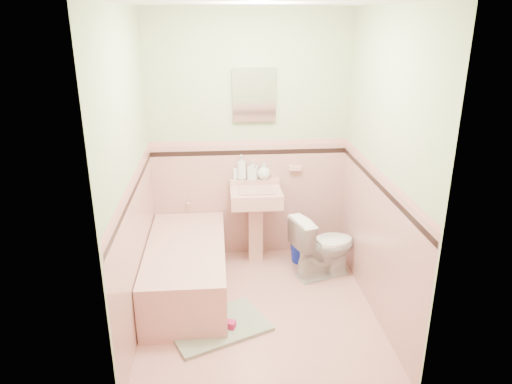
{
  "coord_description": "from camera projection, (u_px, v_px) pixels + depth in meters",
  "views": [
    {
      "loc": [
        -0.32,
        -3.57,
        2.41
      ],
      "look_at": [
        0.0,
        0.25,
        1.0
      ],
      "focal_mm": 33.59,
      "sensor_mm": 36.0,
      "label": 1
    }
  ],
  "objects": [
    {
      "name": "bath_mat",
      "position": [
        218.0,
        326.0,
        3.93
      ],
      "size": [
        0.92,
        0.79,
        0.03
      ],
      "primitive_type": "cube",
      "rotation": [
        0.0,
        0.0,
        0.42
      ],
      "color": "gray",
      "rests_on": "floor"
    },
    {
      "name": "soap_bottle_left",
      "position": [
        242.0,
        167.0,
        4.83
      ],
      "size": [
        0.11,
        0.11,
        0.26
      ],
      "primitive_type": "imported",
      "rotation": [
        0.0,
        0.0,
        0.14
      ],
      "color": "#B2B2B2",
      "rests_on": "sink"
    },
    {
      "name": "cap_front",
      "position": [
        275.0,
        236.0,
        2.77
      ],
      "size": [
        2.0,
        0.0,
        2.0
      ],
      "primitive_type": "plane",
      "rotation": [
        -1.57,
        0.0,
        0.0
      ],
      "color": "#DB8C85",
      "rests_on": "ground"
    },
    {
      "name": "shoe",
      "position": [
        227.0,
        324.0,
        3.89
      ],
      "size": [
        0.16,
        0.11,
        0.06
      ],
      "primitive_type": "cube",
      "rotation": [
        0.0,
        0.0,
        -0.36
      ],
      "color": "#BF1E59",
      "rests_on": "bath_mat"
    },
    {
      "name": "sink_faucet",
      "position": [
        255.0,
        171.0,
        4.81
      ],
      "size": [
        0.02,
        0.02,
        0.1
      ],
      "primitive_type": "cylinder",
      "color": "silver",
      "rests_on": "sink"
    },
    {
      "name": "cap_left",
      "position": [
        132.0,
        180.0,
        3.7
      ],
      "size": [
        0.0,
        2.2,
        2.2
      ],
      "primitive_type": "plane",
      "rotation": [
        1.57,
        0.0,
        1.57
      ],
      "color": "#DB8C85",
      "rests_on": "ground"
    },
    {
      "name": "floor",
      "position": [
        258.0,
        309.0,
        4.2
      ],
      "size": [
        2.2,
        2.2,
        0.0
      ],
      "primitive_type": "plane",
      "color": "#DB9B8F",
      "rests_on": "ground"
    },
    {
      "name": "soap_dish",
      "position": [
        295.0,
        168.0,
        4.9
      ],
      "size": [
        0.12,
        0.07,
        0.04
      ],
      "primitive_type": "cube",
      "color": "#D6998F",
      "rests_on": "wall_back"
    },
    {
      "name": "ceiling",
      "position": [
        259.0,
        3.0,
        3.34
      ],
      "size": [
        2.2,
        2.2,
        0.0
      ],
      "primitive_type": "plane",
      "rotation": [
        3.14,
        0.0,
        0.0
      ],
      "color": "white",
      "rests_on": "ground"
    },
    {
      "name": "accent_front",
      "position": [
        275.0,
        251.0,
        2.8
      ],
      "size": [
        2.0,
        0.0,
        2.0
      ],
      "primitive_type": "plane",
      "rotation": [
        -1.57,
        0.0,
        0.0
      ],
      "color": "black",
      "rests_on": "ground"
    },
    {
      "name": "toilet",
      "position": [
        324.0,
        245.0,
        4.64
      ],
      "size": [
        0.71,
        0.54,
        0.64
      ],
      "primitive_type": "imported",
      "rotation": [
        0.0,
        0.0,
        1.89
      ],
      "color": "white",
      "rests_on": "floor"
    },
    {
      "name": "wainscot_back",
      "position": [
        249.0,
        200.0,
        5.01
      ],
      "size": [
        2.0,
        0.0,
        2.0
      ],
      "primitive_type": "plane",
      "rotation": [
        1.57,
        0.0,
        0.0
      ],
      "color": "#DDA094",
      "rests_on": "ground"
    },
    {
      "name": "accent_back",
      "position": [
        249.0,
        152.0,
        4.82
      ],
      "size": [
        2.0,
        0.0,
        2.0
      ],
      "primitive_type": "plane",
      "rotation": [
        1.57,
        0.0,
        0.0
      ],
      "color": "black",
      "rests_on": "ground"
    },
    {
      "name": "accent_left",
      "position": [
        134.0,
        192.0,
        3.73
      ],
      "size": [
        0.0,
        2.2,
        2.2
      ],
      "primitive_type": "plane",
      "rotation": [
        1.57,
        0.0,
        1.57
      ],
      "color": "black",
      "rests_on": "ground"
    },
    {
      "name": "soap_bottle_mid",
      "position": [
        253.0,
        170.0,
        4.85
      ],
      "size": [
        0.12,
        0.12,
        0.2
      ],
      "primitive_type": "imported",
      "rotation": [
        0.0,
        0.0,
        -0.36
      ],
      "color": "#B2B2B2",
      "rests_on": "sink"
    },
    {
      "name": "wall_right",
      "position": [
        382.0,
        170.0,
        3.85
      ],
      "size": [
        0.0,
        2.5,
        2.5
      ],
      "primitive_type": "plane",
      "rotation": [
        1.57,
        0.0,
        -1.57
      ],
      "color": "beige",
      "rests_on": "ground"
    },
    {
      "name": "wainscot_left",
      "position": [
        138.0,
        252.0,
        3.91
      ],
      "size": [
        0.0,
        2.2,
        2.2
      ],
      "primitive_type": "plane",
      "rotation": [
        1.57,
        0.0,
        1.57
      ],
      "color": "#DDA094",
      "rests_on": "ground"
    },
    {
      "name": "wall_back",
      "position": [
        249.0,
        139.0,
        4.8
      ],
      "size": [
        2.5,
        0.0,
        2.5
      ],
      "primitive_type": "plane",
      "rotation": [
        1.57,
        0.0,
        0.0
      ],
      "color": "beige",
      "rests_on": "ground"
    },
    {
      "name": "tube",
      "position": [
        235.0,
        174.0,
        4.85
      ],
      "size": [
        0.04,
        0.04,
        0.12
      ],
      "primitive_type": "cylinder",
      "rotation": [
        0.0,
        0.0,
        0.13
      ],
      "color": "white",
      "rests_on": "sink"
    },
    {
      "name": "sink",
      "position": [
        256.0,
        227.0,
        4.87
      ],
      "size": [
        0.51,
        0.48,
        0.79
      ],
      "primitive_type": null,
      "color": "#D6998F",
      "rests_on": "floor"
    },
    {
      "name": "bucket",
      "position": [
        302.0,
        250.0,
        4.98
      ],
      "size": [
        0.32,
        0.32,
        0.25
      ],
      "primitive_type": null,
      "rotation": [
        0.0,
        0.0,
        -0.35
      ],
      "color": "#0E21B2",
      "rests_on": "floor"
    },
    {
      "name": "wall_front",
      "position": [
        276.0,
        232.0,
        2.74
      ],
      "size": [
        2.5,
        0.0,
        2.5
      ],
      "primitive_type": "plane",
      "rotation": [
        -1.57,
        0.0,
        0.0
      ],
      "color": "beige",
      "rests_on": "ground"
    },
    {
      "name": "accent_right",
      "position": [
        379.0,
        185.0,
        3.89
      ],
      "size": [
        0.0,
        2.2,
        2.2
      ],
      "primitive_type": "plane",
      "rotation": [
        1.57,
        0.0,
        -1.57
      ],
      "color": "black",
      "rests_on": "ground"
    },
    {
      "name": "medicine_cabinet",
      "position": [
        254.0,
        95.0,
        4.62
      ],
      "size": [
        0.4,
        0.04,
        0.5
      ],
      "primitive_type": "cube",
      "color": "white",
      "rests_on": "wall_back"
    },
    {
      "name": "cap_right",
      "position": [
        380.0,
        174.0,
        3.85
      ],
      "size": [
        0.0,
        2.2,
        2.2
      ],
      "primitive_type": "plane",
      "rotation": [
        1.57,
        0.0,
        -1.57
      ],
      "color": "#DB8C85",
      "rests_on": "ground"
    },
    {
      "name": "wall_left",
      "position": [
        130.0,
        177.0,
        3.69
      ],
      "size": [
        0.0,
        2.5,
        2.5
      ],
      "primitive_type": "plane",
      "rotation": [
        1.57,
        0.0,
        1.57
      ],
      "color": "beige",
      "rests_on": "ground"
    },
    {
      "name": "bathtub",
      "position": [
        187.0,
        270.0,
        4.38
      ],
      "size": [
        0.7,
        1.5,
        0.45
      ],
      "primitive_type": "cube",
      "color": "#D6998F",
      "rests_on": "floor"
    },
    {
      "name": "tub_faucet",
      "position": [
        188.0,
        201.0,
        4.91
      ],
      "size": [
        0.04,
        0.12,
        0.04
      ],
      "primitive_type": "cylinder",
      "rotation": [
        1.57,
        0.0,
        0.0
      ],
      "color": "silver",
      "rests_on": "wall_back"
    },
    {
      "name": "wainscot_right",
      "position": [
        374.0,
        243.0,
        4.07
      ],
      "size": [
        0.0,
        2.2,
        2.2
      ],
      "primitive_type": "plane",
      "rotation": [
        1.57,
        0.0,
        -1.57
      ],
      "color": "#DDA094",
      "rests_on": "ground"
    },
    {
      "name": "wainscot_front",
      "position": [
        274.0,
        326.0,
        2.97
      ],
      "size": [
        2.0,
        0.0,
        2.0
      ],
      "primitive_type": "plane",
      "rotation": [
        -1.57,
        0.0,
        0.0
      ],
      "color": "#DDA094",
      "rests_on": "ground"
    },
    {
      "name": "cap_back",
      "position": [
        249.0,
        143.0,
        4.79
      ],
      "size": [
        2.0,
        0.0,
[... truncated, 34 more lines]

